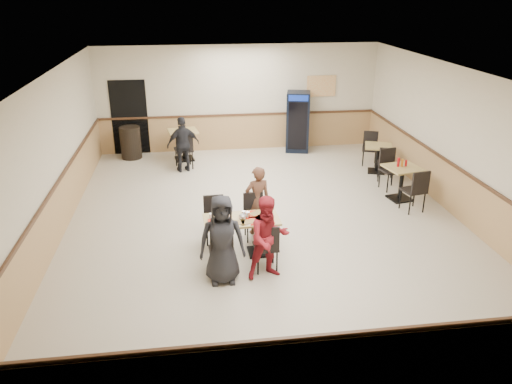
{
  "coord_description": "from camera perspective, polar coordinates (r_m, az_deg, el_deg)",
  "views": [
    {
      "loc": [
        -1.43,
        -9.14,
        4.47
      ],
      "look_at": [
        -0.25,
        -0.5,
        0.87
      ],
      "focal_mm": 35.0,
      "sensor_mm": 36.0,
      "label": 1
    }
  ],
  "objects": [
    {
      "name": "ground",
      "position": [
        10.27,
        1.03,
        -3.34
      ],
      "size": [
        10.0,
        10.0,
        0.0
      ],
      "primitive_type": "plane",
      "color": "beige",
      "rests_on": "ground"
    },
    {
      "name": "room_shell",
      "position": [
        12.73,
        7.24,
        4.47
      ],
      "size": [
        10.0,
        10.0,
        10.0
      ],
      "color": "silver",
      "rests_on": "ground"
    },
    {
      "name": "main_table",
      "position": [
        8.84,
        -1.66,
        -4.45
      ],
      "size": [
        1.34,
        0.7,
        0.71
      ],
      "rotation": [
        0.0,
        0.0,
        0.03
      ],
      "color": "black",
      "rests_on": "ground"
    },
    {
      "name": "main_chairs",
      "position": [
        8.85,
        -1.96,
        -4.6
      ],
      "size": [
        1.22,
        1.58,
        0.9
      ],
      "rotation": [
        0.0,
        0.0,
        0.03
      ],
      "color": "black",
      "rests_on": "ground"
    },
    {
      "name": "diner_woman_left",
      "position": [
        7.96,
        -3.9,
        -5.45
      ],
      "size": [
        0.74,
        0.48,
        1.5
      ],
      "primitive_type": "imported",
      "rotation": [
        0.0,
        0.0,
        -0.01
      ],
      "color": "black",
      "rests_on": "ground"
    },
    {
      "name": "diner_woman_right",
      "position": [
        8.07,
        1.46,
        -5.26
      ],
      "size": [
        0.79,
        0.66,
        1.43
      ],
      "primitive_type": "imported",
      "rotation": [
        0.0,
        0.0,
        0.19
      ],
      "color": "maroon",
      "rests_on": "ground"
    },
    {
      "name": "diner_man_opposite",
      "position": [
        9.53,
        0.18,
        -0.97
      ],
      "size": [
        0.55,
        0.42,
        1.36
      ],
      "primitive_type": "imported",
      "rotation": [
        0.0,
        0.0,
        3.34
      ],
      "color": "#553424",
      "rests_on": "ground"
    },
    {
      "name": "lone_diner",
      "position": [
        12.96,
        -8.31,
        5.4
      ],
      "size": [
        0.91,
        0.55,
        1.44
      ],
      "primitive_type": "imported",
      "rotation": [
        0.0,
        0.0,
        3.4
      ],
      "color": "black",
      "rests_on": "ground"
    },
    {
      "name": "tabletop_clutter",
      "position": [
        8.68,
        -1.56,
        -3.08
      ],
      "size": [
        1.16,
        0.6,
        0.12
      ],
      "rotation": [
        0.0,
        0.0,
        0.03
      ],
      "color": "red",
      "rests_on": "main_table"
    },
    {
      "name": "side_table_near",
      "position": [
        11.58,
        16.33,
        1.55
      ],
      "size": [
        0.85,
        0.85,
        0.77
      ],
      "rotation": [
        0.0,
        0.0,
        0.2
      ],
      "color": "black",
      "rests_on": "ground"
    },
    {
      "name": "side_table_near_chair_south",
      "position": [
        11.07,
        17.55,
        0.3
      ],
      "size": [
        0.53,
        0.53,
        0.98
      ],
      "primitive_type": null,
      "rotation": [
        0.0,
        0.0,
        3.34
      ],
      "color": "black",
      "rests_on": "ground"
    },
    {
      "name": "side_table_near_chair_north",
      "position": [
        12.12,
        15.18,
        2.48
      ],
      "size": [
        0.53,
        0.53,
        0.98
      ],
      "primitive_type": null,
      "rotation": [
        0.0,
        0.0,
        0.2
      ],
      "color": "black",
      "rests_on": "ground"
    },
    {
      "name": "side_table_far",
      "position": [
        13.2,
        13.74,
        4.2
      ],
      "size": [
        0.85,
        0.85,
        0.72
      ],
      "rotation": [
        0.0,
        0.0,
        -0.34
      ],
      "color": "black",
      "rests_on": "ground"
    },
    {
      "name": "side_table_far_chair_south",
      "position": [
        12.71,
        14.64,
        3.29
      ],
      "size": [
        0.54,
        0.54,
        0.91
      ],
      "primitive_type": null,
      "rotation": [
        0.0,
        0.0,
        2.8
      ],
      "color": "black",
      "rests_on": "ground"
    },
    {
      "name": "side_table_far_chair_north",
      "position": [
        13.72,
        12.89,
        4.86
      ],
      "size": [
        0.54,
        0.54,
        0.91
      ],
      "primitive_type": null,
      "rotation": [
        0.0,
        0.0,
        -0.34
      ],
      "color": "black",
      "rests_on": "ground"
    },
    {
      "name": "condiment_caddy",
      "position": [
        11.5,
        16.28,
        3.25
      ],
      "size": [
        0.23,
        0.06,
        0.2
      ],
      "color": "#AE0C10",
      "rests_on": "side_table_near"
    },
    {
      "name": "back_table",
      "position": [
        13.9,
        -8.28,
        5.84
      ],
      "size": [
        0.88,
        0.88,
        0.82
      ],
      "rotation": [
        0.0,
        0.0,
        0.16
      ],
      "color": "black",
      "rests_on": "ground"
    },
    {
      "name": "back_table_chair_lone",
      "position": [
        13.28,
        -8.27,
        4.93
      ],
      "size": [
        0.55,
        0.55,
        1.04
      ],
      "primitive_type": null,
      "rotation": [
        0.0,
        0.0,
        3.3
      ],
      "color": "black",
      "rests_on": "ground"
    },
    {
      "name": "pepsi_cooler",
      "position": [
        14.53,
        4.81,
        8.0
      ],
      "size": [
        0.78,
        0.78,
        1.72
      ],
      "rotation": [
        0.0,
        0.0,
        -0.24
      ],
      "color": "black",
      "rests_on": "ground"
    },
    {
      "name": "trash_bin",
      "position": [
        14.36,
        -14.13,
        5.51
      ],
      "size": [
        0.57,
        0.57,
        0.89
      ],
      "primitive_type": "cylinder",
      "color": "black",
      "rests_on": "ground"
    }
  ]
}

